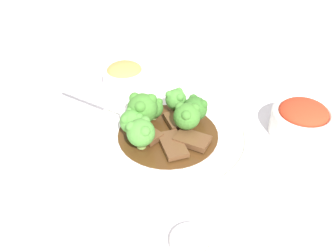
{
  "coord_description": "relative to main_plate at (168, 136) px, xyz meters",
  "views": [
    {
      "loc": [
        0.55,
        0.08,
        0.47
      ],
      "look_at": [
        0.0,
        0.0,
        0.03
      ],
      "focal_mm": 42.0,
      "sensor_mm": 36.0,
      "label": 1
    }
  ],
  "objects": [
    {
      "name": "side_bowl_kimchi",
      "position": [
        -0.06,
        0.24,
        0.02
      ],
      "size": [
        0.11,
        0.11,
        0.06
      ],
      "color": "white",
      "rests_on": "ground_plane"
    },
    {
      "name": "beef_strip_0",
      "position": [
        0.01,
        -0.04,
        0.01
      ],
      "size": [
        0.06,
        0.06,
        0.01
      ],
      "color": "brown",
      "rests_on": "main_plate"
    },
    {
      "name": "broccoli_floret_3",
      "position": [
        -0.01,
        0.03,
        0.04
      ],
      "size": [
        0.05,
        0.05,
        0.06
      ],
      "color": "#7FA84C",
      "rests_on": "main_plate"
    },
    {
      "name": "broccoli_floret_1",
      "position": [
        -0.07,
        0.01,
        0.04
      ],
      "size": [
        0.04,
        0.04,
        0.05
      ],
      "color": "#7FA84C",
      "rests_on": "main_plate"
    },
    {
      "name": "broccoli_floret_4",
      "position": [
        0.05,
        -0.04,
        0.04
      ],
      "size": [
        0.05,
        0.05,
        0.06
      ],
      "color": "#7FA84C",
      "rests_on": "main_plate"
    },
    {
      "name": "ground_plane",
      "position": [
        0.0,
        0.0,
        -0.01
      ],
      "size": [
        4.0,
        4.0,
        0.0
      ],
      "primitive_type": "plane",
      "color": "silver"
    },
    {
      "name": "beef_strip_2",
      "position": [
        0.02,
        0.05,
        0.01
      ],
      "size": [
        0.06,
        0.07,
        0.01
      ],
      "color": "brown",
      "rests_on": "main_plate"
    },
    {
      "name": "beef_strip_3",
      "position": [
        0.04,
        0.01,
        0.01
      ],
      "size": [
        0.08,
        0.06,
        0.01
      ],
      "color": "brown",
      "rests_on": "main_plate"
    },
    {
      "name": "side_bowl_appetizer",
      "position": [
        -0.18,
        -0.12,
        0.02
      ],
      "size": [
        0.1,
        0.1,
        0.05
      ],
      "color": "white",
      "rests_on": "ground_plane"
    },
    {
      "name": "paper_napkin",
      "position": [
        0.07,
        -0.21,
        -0.01
      ],
      "size": [
        0.14,
        0.11,
        0.01
      ],
      "color": "silver",
      "rests_on": "ground_plane"
    },
    {
      "name": "broccoli_floret_6",
      "position": [
        -0.02,
        -0.05,
        0.05
      ],
      "size": [
        0.06,
        0.06,
        0.06
      ],
      "color": "#7FA84C",
      "rests_on": "main_plate"
    },
    {
      "name": "sauce_dish",
      "position": [
        0.22,
        0.06,
        -0.0
      ],
      "size": [
        0.06,
        0.06,
        0.01
      ],
      "color": "white",
      "rests_on": "ground_plane"
    },
    {
      "name": "broccoli_floret_5",
      "position": [
        -0.05,
        0.04,
        0.04
      ],
      "size": [
        0.05,
        0.05,
        0.05
      ],
      "color": "#7FA84C",
      "rests_on": "main_plate"
    },
    {
      "name": "broccoli_floret_2",
      "position": [
        0.01,
        -0.06,
        0.04
      ],
      "size": [
        0.04,
        0.04,
        0.05
      ],
      "color": "#7FA84C",
      "rests_on": "main_plate"
    },
    {
      "name": "main_plate",
      "position": [
        0.0,
        0.0,
        0.0
      ],
      "size": [
        0.3,
        0.3,
        0.02
      ],
      "color": "white",
      "rests_on": "ground_plane"
    },
    {
      "name": "broccoli_floret_0",
      "position": [
        -0.04,
        -0.03,
        0.03
      ],
      "size": [
        0.04,
        0.04,
        0.04
      ],
      "color": "#7FA84C",
      "rests_on": "main_plate"
    },
    {
      "name": "serving_spoon",
      "position": [
        -0.04,
        -0.08,
        0.02
      ],
      "size": [
        0.11,
        0.21,
        0.01
      ],
      "color": "silver",
      "rests_on": "main_plate"
    },
    {
      "name": "beef_strip_1",
      "position": [
        -0.03,
        0.01,
        0.01
      ],
      "size": [
        0.06,
        0.05,
        0.01
      ],
      "color": "brown",
      "rests_on": "main_plate"
    }
  ]
}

